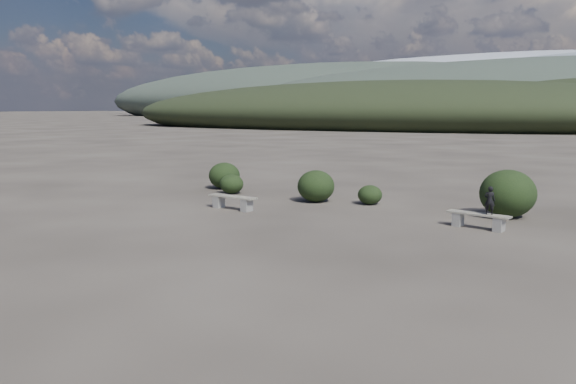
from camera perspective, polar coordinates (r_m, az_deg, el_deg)
The scene contains 10 objects.
ground at distance 14.01m, azimuth -4.21°, elevation -6.52°, with size 1200.00×1200.00×0.00m, color #312B26.
bench_left at distance 20.36m, azimuth -5.66°, elevation -0.94°, with size 2.03×0.69×0.50m.
bench_right at distance 18.00m, azimuth 18.76°, elevation -2.64°, with size 1.94×0.81×0.47m.
seated_person at distance 17.78m, azimuth 19.80°, elevation -0.81°, with size 0.31×0.21×0.86m, color black.
shrub_a at distance 24.14m, azimuth -5.75°, elevation 0.81°, with size 1.01×1.01×0.83m, color black.
shrub_b at distance 21.91m, azimuth 2.86°, elevation 0.61°, with size 1.45×1.45×1.24m, color black.
shrub_c at distance 21.55m, azimuth 8.32°, elevation -0.28°, with size 0.92×0.92×0.74m, color black.
shrub_d at distance 20.15m, azimuth 21.42°, elevation -0.15°, with size 1.83×1.83×1.60m, color black.
shrub_f at distance 25.66m, azimuth -6.48°, elevation 1.67°, with size 1.41×1.41×1.19m, color black.
mountain_ridges at distance 351.01m, azimuth 24.81°, elevation 8.90°, with size 500.00×400.00×56.00m.
Camera 1 is at (7.01, -11.57, 3.62)m, focal length 35.00 mm.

